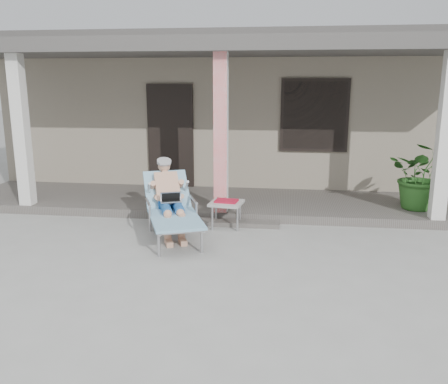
# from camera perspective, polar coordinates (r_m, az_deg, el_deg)

# --- Properties ---
(ground) EXTENTS (60.00, 60.00, 0.00)m
(ground) POSITION_cam_1_polar(r_m,az_deg,el_deg) (6.12, -3.14, -8.99)
(ground) COLOR #9E9E99
(ground) RESTS_ON ground
(house) EXTENTS (10.40, 5.40, 3.30)m
(house) POSITION_cam_1_polar(r_m,az_deg,el_deg) (12.12, 2.49, 10.18)
(house) COLOR gray
(house) RESTS_ON ground
(porch_deck) EXTENTS (10.00, 2.00, 0.15)m
(porch_deck) POSITION_cam_1_polar(r_m,az_deg,el_deg) (8.91, 0.39, -1.30)
(porch_deck) COLOR #605B56
(porch_deck) RESTS_ON ground
(porch_overhang) EXTENTS (10.00, 2.30, 2.85)m
(porch_overhang) POSITION_cam_1_polar(r_m,az_deg,el_deg) (8.59, 0.38, 16.42)
(porch_overhang) COLOR silver
(porch_overhang) RESTS_ON porch_deck
(porch_step) EXTENTS (2.00, 0.30, 0.07)m
(porch_step) POSITION_cam_1_polar(r_m,az_deg,el_deg) (7.82, -0.65, -3.66)
(porch_step) COLOR #605B56
(porch_step) RESTS_ON ground
(lounger) EXTENTS (1.29, 1.88, 1.18)m
(lounger) POSITION_cam_1_polar(r_m,az_deg,el_deg) (7.17, -6.49, 0.39)
(lounger) COLOR #B7B7BC
(lounger) RESTS_ON ground
(side_table) EXTENTS (0.56, 0.56, 0.45)m
(side_table) POSITION_cam_1_polar(r_m,az_deg,el_deg) (7.61, 0.29, -1.48)
(side_table) COLOR #ADADA8
(side_table) RESTS_ON ground
(potted_palm) EXTENTS (1.29, 1.20, 1.17)m
(potted_palm) POSITION_cam_1_polar(r_m,az_deg,el_deg) (8.76, 22.73, 1.83)
(potted_palm) COLOR #26591E
(potted_palm) RESTS_ON porch_deck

